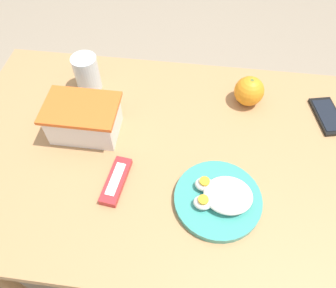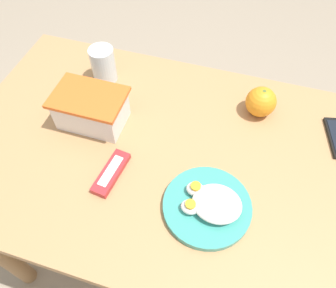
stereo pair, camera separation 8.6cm
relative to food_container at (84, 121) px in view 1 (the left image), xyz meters
The scene contains 8 objects.
ground_plane 0.82m from the food_container, ahead, with size 10.00×10.00×0.00m, color gray.
table 0.31m from the food_container, ahead, with size 1.21×0.73×0.73m.
food_container is the anchor object (origin of this frame).
orange_fruit 0.48m from the food_container, 21.17° to the left, with size 0.09×0.09×0.09m.
rice_plate 0.41m from the food_container, 24.50° to the right, with size 0.21×0.21×0.05m.
candy_bar 0.20m from the food_container, 52.38° to the right, with size 0.06×0.14×0.02m.
cell_phone 0.69m from the food_container, 11.55° to the left, with size 0.10×0.15×0.01m.
drinking_glass 0.18m from the food_container, 102.73° to the left, with size 0.07×0.07×0.11m.
Camera 1 is at (0.04, -0.50, 1.46)m, focal length 35.00 mm.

